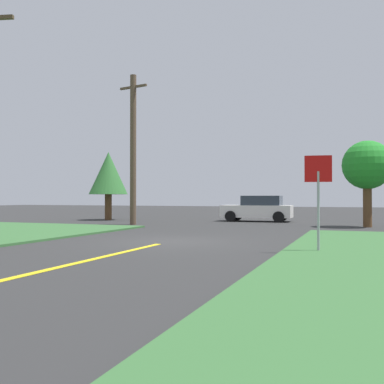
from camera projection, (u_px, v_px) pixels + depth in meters
The scene contains 6 objects.
ground_plane at pixel (171, 241), 14.85m from camera, with size 120.00×120.00×0.00m, color #2E2E2E.
stop_sign at pixel (318, 185), 11.67m from camera, with size 0.71×0.16×2.63m.
car_approaching_junction at pixel (258, 209), 27.39m from camera, with size 4.41×2.21×1.62m.
utility_pole_mid at pixel (133, 148), 24.07m from camera, with size 1.80×0.42×8.32m.
oak_tree_left at pixel (367, 166), 22.04m from camera, with size 2.48×2.48×4.40m.
pine_tree_center at pixel (108, 174), 29.28m from camera, with size 2.59×2.59×4.58m.
Camera 1 is at (5.96, -13.64, 1.49)m, focal length 40.66 mm.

